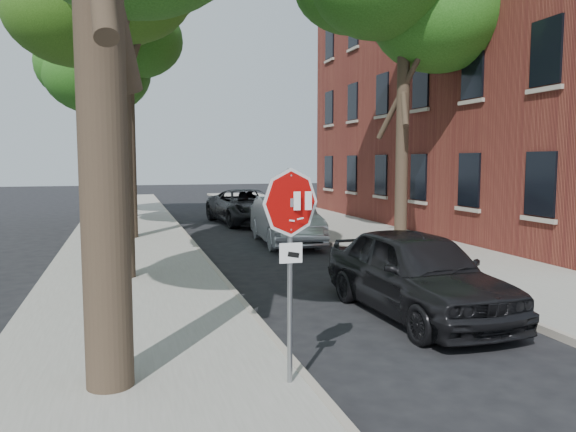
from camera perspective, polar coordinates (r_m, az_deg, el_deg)
name	(u,v)px	position (r m, az deg, el deg)	size (l,w,h in m)	color
ground	(343,385)	(7.40, 5.62, -16.71)	(120.00, 120.00, 0.00)	black
sidewalk_left	(129,247)	(18.55, -15.87, -3.09)	(4.00, 55.00, 0.12)	gray
sidewalk_right	(374,237)	(20.43, 8.72, -2.14)	(4.00, 55.00, 0.12)	gray
curb_left	(194,245)	(18.67, -9.56, -2.88)	(0.12, 55.00, 0.13)	#9E9384
curb_right	(320,239)	(19.66, 3.29, -2.38)	(0.12, 55.00, 0.13)	#9E9384
apartment_building	(531,45)	(26.68, 23.43, 15.67)	(12.20, 20.20, 15.30)	maroon
stop_sign	(290,234)	(6.64, 0.25, -1.82)	(0.76, 0.34, 2.61)	gray
tree_mid_b	(124,8)	(21.11, -16.32, 19.66)	(5.88, 5.46, 10.36)	black
tree_far	(118,64)	(27.80, -16.91, 14.53)	(5.29, 4.91, 9.33)	black
tree_right	(402,20)	(19.06, 11.53, 18.91)	(5.29, 4.91, 9.33)	black
car_a	(416,273)	(10.47, 12.89, -5.62)	(1.87, 4.64, 1.58)	black
car_b	(286,221)	(18.87, -0.25, -0.49)	(1.67, 4.79, 1.58)	#A6A8AE
car_d	(246,207)	(24.97, -4.25, 0.95)	(2.54, 5.51, 1.53)	black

